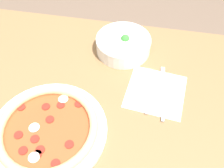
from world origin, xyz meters
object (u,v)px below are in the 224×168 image
bowl (123,44)px  fork (147,90)px  pizza (48,129)px  knife (163,94)px

bowl → fork: 0.22m
bowl → fork: bowl is taller
pizza → fork: size_ratio=1.82×
pizza → fork: 0.34m
pizza → fork: pizza is taller
pizza → knife: size_ratio=1.54×
pizza → knife: 0.38m
bowl → knife: size_ratio=0.91×
fork → knife: 0.05m
fork → knife: bearing=-101.8°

